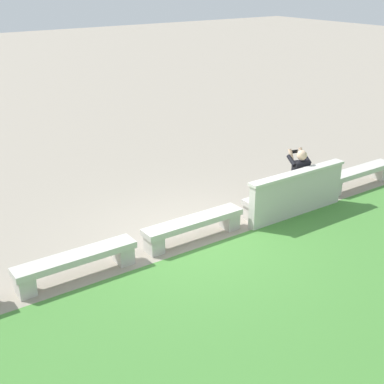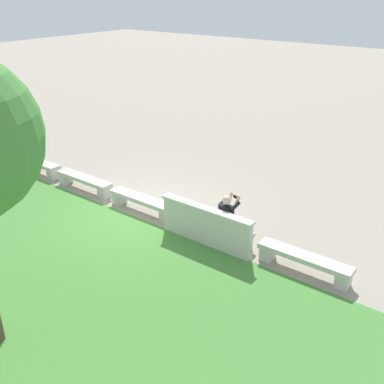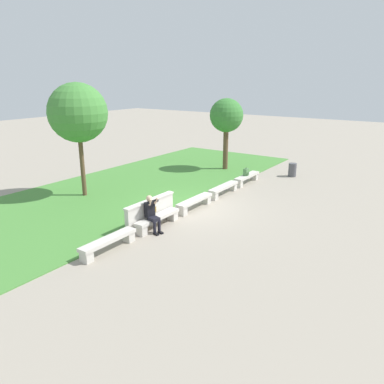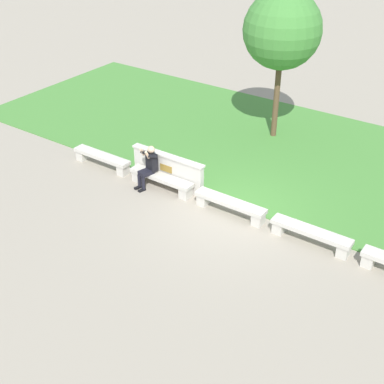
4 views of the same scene
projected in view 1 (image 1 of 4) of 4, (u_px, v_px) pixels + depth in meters
ground_plane at (194, 239)px, 10.49m from camera, size 80.00×80.00×0.00m
grass_strip at (381, 363)px, 7.17m from camera, size 23.93×8.00×0.03m
bench_main at (358, 175)px, 12.96m from camera, size 2.16×0.40×0.45m
bench_near at (285, 197)px, 11.67m from camera, size 2.16×0.40×0.45m
bench_mid at (194, 225)px, 10.37m from camera, size 2.16×0.40×0.45m
bench_far at (76, 262)px, 9.08m from camera, size 2.16×0.40×0.45m
backrest_wall_with_plaque at (297, 193)px, 11.33m from camera, size 2.58×0.24×1.01m
person_photographer at (297, 174)px, 11.77m from camera, size 0.54×0.78×1.32m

